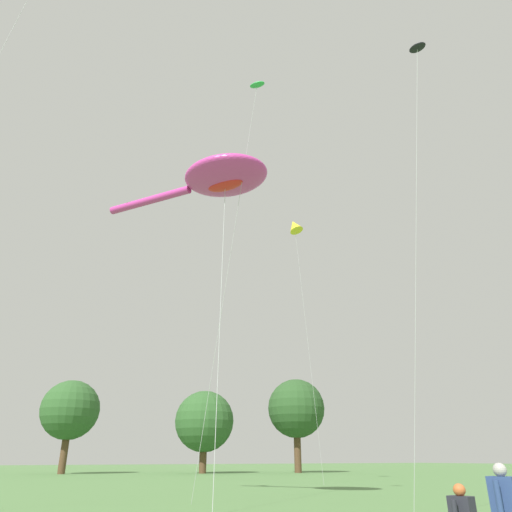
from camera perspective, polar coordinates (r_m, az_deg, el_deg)
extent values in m
ellipsoid|color=#CC3899|center=(24.45, -3.65, 9.46)|extent=(5.33, 5.55, 1.17)
cylinder|color=#CC3899|center=(26.78, -12.63, 6.48)|extent=(3.37, 4.49, 0.42)
ellipsoid|color=red|center=(24.17, -3.68, 8.41)|extent=(1.79, 2.04, 0.42)
cylinder|color=#B2B2B7|center=(20.08, -4.30, -7.36)|extent=(1.18, 2.37, 14.26)
sphere|color=#B75B2D|center=(8.76, 23.09, -24.29)|extent=(0.18, 0.18, 0.18)
cube|color=navy|center=(9.81, 27.53, -24.11)|extent=(0.36, 0.48, 0.62)
sphere|color=#9E9993|center=(9.79, 27.07, -21.76)|extent=(0.22, 0.22, 0.22)
cylinder|color=navy|center=(9.58, 26.99, -24.54)|extent=(0.10, 0.10, 0.59)
cylinder|color=navy|center=(10.05, 28.15, -24.17)|extent=(0.10, 0.10, 0.59)
ellipsoid|color=green|center=(26.54, 0.15, 19.75)|extent=(0.91, 0.96, 0.29)
cylinder|color=#B2B2B7|center=(22.32, -3.34, -1.57)|extent=(1.26, 3.50, 19.76)
cone|color=yellow|center=(42.24, 4.63, 3.60)|extent=(1.79, 1.87, 1.39)
cylinder|color=#B2B2B7|center=(38.58, 6.18, -10.04)|extent=(1.00, 1.12, 20.58)
ellipsoid|color=black|center=(21.42, 18.69, 22.48)|extent=(0.63, 0.75, 0.23)
cylinder|color=#B2B2B7|center=(17.33, 18.54, 0.52)|extent=(0.55, 2.57, 16.61)
cylinder|color=#513823|center=(66.32, -21.95, -21.04)|extent=(0.85, 0.85, 4.45)
sphere|color=#2D5628|center=(66.55, -21.28, -16.71)|extent=(7.12, 7.12, 7.12)
cylinder|color=#513823|center=(67.44, 4.99, -22.29)|extent=(0.91, 0.91, 4.91)
sphere|color=#284C23|center=(67.72, 4.82, -17.64)|extent=(7.58, 7.58, 7.58)
cylinder|color=#513823|center=(64.94, -6.36, -23.00)|extent=(0.90, 0.90, 3.13)
sphere|color=#2D5628|center=(65.09, -6.17, -18.99)|extent=(7.48, 7.48, 7.48)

